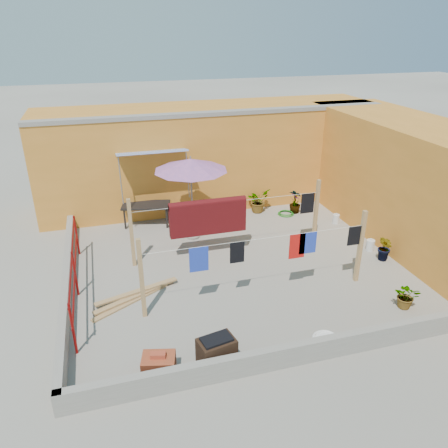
{
  "coord_description": "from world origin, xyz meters",
  "views": [
    {
      "loc": [
        -3.0,
        -9.08,
        5.57
      ],
      "look_at": [
        -0.28,
        0.3,
        1.08
      ],
      "focal_mm": 35.0,
      "sensor_mm": 36.0,
      "label": 1
    }
  ],
  "objects_px": {
    "water_jug_a": "(370,245)",
    "white_basin": "(326,340)",
    "plant_back_a": "(258,201)",
    "water_jug_b": "(336,219)",
    "outdoor_table": "(146,206)",
    "brick_stack": "(159,366)",
    "green_hose": "(286,213)",
    "brazier": "(217,352)",
    "patio_umbrella": "(191,165)"
  },
  "relations": [
    {
      "from": "water_jug_a",
      "to": "white_basin",
      "type": "bearing_deg",
      "value": -134.11
    },
    {
      "from": "water_jug_a",
      "to": "plant_back_a",
      "type": "relative_size",
      "value": 0.45
    },
    {
      "from": "water_jug_b",
      "to": "plant_back_a",
      "type": "distance_m",
      "value": 2.51
    },
    {
      "from": "outdoor_table",
      "to": "plant_back_a",
      "type": "height_order",
      "value": "plant_back_a"
    },
    {
      "from": "brick_stack",
      "to": "green_hose",
      "type": "bearing_deg",
      "value": 50.11
    },
    {
      "from": "brazier",
      "to": "brick_stack",
      "type": "bearing_deg",
      "value": -180.0
    },
    {
      "from": "green_hose",
      "to": "plant_back_a",
      "type": "xyz_separation_m",
      "value": [
        -0.79,
        0.47,
        0.35
      ]
    },
    {
      "from": "water_jug_b",
      "to": "brazier",
      "type": "bearing_deg",
      "value": -136.34
    },
    {
      "from": "outdoor_table",
      "to": "patio_umbrella",
      "type": "bearing_deg",
      "value": -48.21
    },
    {
      "from": "white_basin",
      "to": "plant_back_a",
      "type": "bearing_deg",
      "value": 81.49
    },
    {
      "from": "brick_stack",
      "to": "water_jug_b",
      "type": "xyz_separation_m",
      "value": [
        6.16,
        4.89,
        -0.07
      ]
    },
    {
      "from": "outdoor_table",
      "to": "green_hose",
      "type": "bearing_deg",
      "value": -6.19
    },
    {
      "from": "outdoor_table",
      "to": "white_basin",
      "type": "height_order",
      "value": "outdoor_table"
    },
    {
      "from": "water_jug_a",
      "to": "green_hose",
      "type": "relative_size",
      "value": 0.66
    },
    {
      "from": "water_jug_a",
      "to": "patio_umbrella",
      "type": "bearing_deg",
      "value": 154.88
    },
    {
      "from": "outdoor_table",
      "to": "green_hose",
      "type": "height_order",
      "value": "outdoor_table"
    },
    {
      "from": "white_basin",
      "to": "green_hose",
      "type": "bearing_deg",
      "value": 73.57
    },
    {
      "from": "patio_umbrella",
      "to": "outdoor_table",
      "type": "height_order",
      "value": "patio_umbrella"
    },
    {
      "from": "outdoor_table",
      "to": "white_basin",
      "type": "distance_m",
      "value": 6.94
    },
    {
      "from": "patio_umbrella",
      "to": "water_jug_b",
      "type": "height_order",
      "value": "patio_umbrella"
    },
    {
      "from": "brazier",
      "to": "water_jug_b",
      "type": "distance_m",
      "value": 7.09
    },
    {
      "from": "patio_umbrella",
      "to": "plant_back_a",
      "type": "height_order",
      "value": "patio_umbrella"
    },
    {
      "from": "patio_umbrella",
      "to": "water_jug_b",
      "type": "distance_m",
      "value": 4.87
    },
    {
      "from": "water_jug_a",
      "to": "plant_back_a",
      "type": "bearing_deg",
      "value": 120.75
    },
    {
      "from": "brick_stack",
      "to": "brazier",
      "type": "relative_size",
      "value": 0.91
    },
    {
      "from": "white_basin",
      "to": "water_jug_a",
      "type": "xyz_separation_m",
      "value": [
        2.95,
        3.05,
        0.1
      ]
    },
    {
      "from": "outdoor_table",
      "to": "brazier",
      "type": "xyz_separation_m",
      "value": [
        0.45,
        -6.4,
        -0.32
      ]
    },
    {
      "from": "white_basin",
      "to": "water_jug_b",
      "type": "xyz_separation_m",
      "value": [
        2.95,
        4.89,
        0.09
      ]
    },
    {
      "from": "patio_umbrella",
      "to": "white_basin",
      "type": "bearing_deg",
      "value": -73.91
    },
    {
      "from": "green_hose",
      "to": "water_jug_a",
      "type": "bearing_deg",
      "value": -67.3
    },
    {
      "from": "brazier",
      "to": "plant_back_a",
      "type": "distance_m",
      "value": 7.13
    },
    {
      "from": "brazier",
      "to": "water_jug_a",
      "type": "xyz_separation_m",
      "value": [
        5.13,
        3.05,
        -0.13
      ]
    },
    {
      "from": "outdoor_table",
      "to": "water_jug_a",
      "type": "distance_m",
      "value": 6.52
    },
    {
      "from": "brick_stack",
      "to": "water_jug_b",
      "type": "bearing_deg",
      "value": 38.46
    },
    {
      "from": "white_basin",
      "to": "water_jug_a",
      "type": "height_order",
      "value": "water_jug_a"
    },
    {
      "from": "plant_back_a",
      "to": "outdoor_table",
      "type": "bearing_deg",
      "value": 180.0
    },
    {
      "from": "white_basin",
      "to": "plant_back_a",
      "type": "relative_size",
      "value": 0.68
    },
    {
      "from": "brazier",
      "to": "plant_back_a",
      "type": "xyz_separation_m",
      "value": [
        3.13,
        6.4,
        0.1
      ]
    },
    {
      "from": "brick_stack",
      "to": "patio_umbrella",
      "type": "bearing_deg",
      "value": 71.36
    },
    {
      "from": "green_hose",
      "to": "outdoor_table",
      "type": "bearing_deg",
      "value": 173.81
    },
    {
      "from": "plant_back_a",
      "to": "brick_stack",
      "type": "bearing_deg",
      "value": -123.05
    },
    {
      "from": "water_jug_b",
      "to": "green_hose",
      "type": "relative_size",
      "value": 0.62
    },
    {
      "from": "brazier",
      "to": "water_jug_b",
      "type": "relative_size",
      "value": 2.23
    },
    {
      "from": "brick_stack",
      "to": "water_jug_b",
      "type": "height_order",
      "value": "brick_stack"
    },
    {
      "from": "patio_umbrella",
      "to": "outdoor_table",
      "type": "xyz_separation_m",
      "value": [
        -1.14,
        1.28,
        -1.55
      ]
    },
    {
      "from": "brick_stack",
      "to": "green_hose",
      "type": "xyz_separation_m",
      "value": [
        4.95,
        5.93,
        -0.18
      ]
    },
    {
      "from": "water_jug_b",
      "to": "plant_back_a",
      "type": "height_order",
      "value": "plant_back_a"
    },
    {
      "from": "brazier",
      "to": "patio_umbrella",
      "type": "bearing_deg",
      "value": 82.26
    },
    {
      "from": "water_jug_b",
      "to": "patio_umbrella",
      "type": "bearing_deg",
      "value": 177.02
    },
    {
      "from": "outdoor_table",
      "to": "water_jug_a",
      "type": "bearing_deg",
      "value": -31.05
    }
  ]
}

